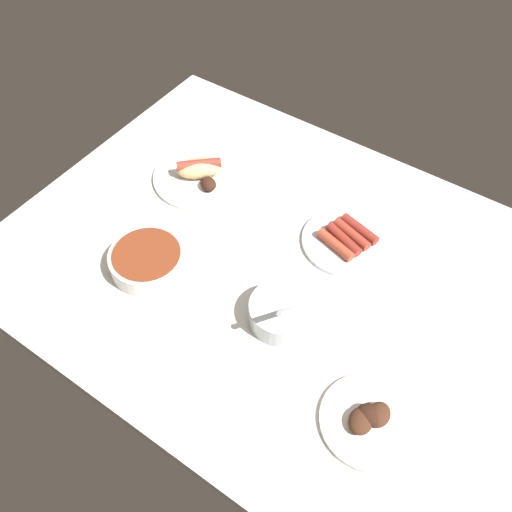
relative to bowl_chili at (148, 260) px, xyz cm
name	(u,v)px	position (x,y,z in cm)	size (l,w,h in cm)	color
ground_plane	(279,268)	(22.80, 16.69, -4.12)	(120.00, 90.00, 3.00)	silver
bowl_chili	(148,260)	(0.00, 0.00, 0.00)	(16.19, 16.19, 4.78)	white
bowl_coleslaw	(282,312)	(30.68, 5.12, 0.22)	(13.08, 13.85, 14.55)	silver
plate_grilled_meat	(370,420)	(55.18, -4.02, -1.43)	(18.16, 18.16, 4.01)	white
plate_sausages	(347,240)	(31.94, 30.26, -1.60)	(20.15, 20.15, 3.24)	white
plate_hotdog_assembled	(200,173)	(-7.86, 28.13, -0.93)	(23.26, 23.26, 5.61)	white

